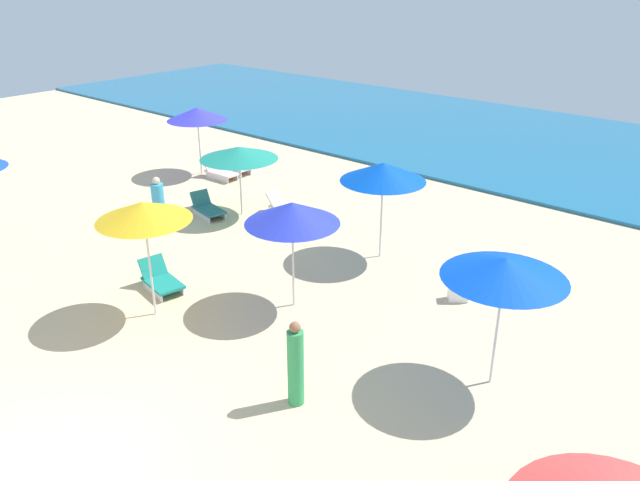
{
  "coord_description": "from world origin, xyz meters",
  "views": [
    {
      "loc": [
        8.05,
        -2.87,
        7.32
      ],
      "look_at": [
        -0.97,
        7.66,
        1.18
      ],
      "focal_mm": 35.56,
      "sensor_mm": 36.0,
      "label": 1
    }
  ],
  "objects_px": {
    "umbrella_5": "(197,114)",
    "beachgoer_1": "(158,203)",
    "lounge_chair_5_0": "(235,167)",
    "lounge_chair_2_0": "(207,208)",
    "umbrella_3": "(505,268)",
    "cooler_box_0": "(458,292)",
    "lounge_chair_2_1": "(286,205)",
    "beachgoer_0": "(296,366)",
    "lounge_chair_5_1": "(220,172)",
    "lounge_chair_1_0": "(161,280)",
    "umbrella_7": "(292,213)",
    "umbrella_1": "(143,211)",
    "umbrella_4": "(383,172)",
    "umbrella_2": "(239,153)"
  },
  "relations": [
    {
      "from": "umbrella_5",
      "to": "beachgoer_1",
      "type": "relative_size",
      "value": 1.65
    },
    {
      "from": "lounge_chair_5_0",
      "to": "beachgoer_1",
      "type": "height_order",
      "value": "beachgoer_1"
    },
    {
      "from": "lounge_chair_2_0",
      "to": "umbrella_3",
      "type": "relative_size",
      "value": 0.53
    },
    {
      "from": "cooler_box_0",
      "to": "umbrella_5",
      "type": "bearing_deg",
      "value": -48.89
    },
    {
      "from": "lounge_chair_2_1",
      "to": "beachgoer_0",
      "type": "bearing_deg",
      "value": -151.6
    },
    {
      "from": "beachgoer_0",
      "to": "lounge_chair_5_1",
      "type": "bearing_deg",
      "value": -96.11
    },
    {
      "from": "lounge_chair_1_0",
      "to": "lounge_chair_2_0",
      "type": "distance_m",
      "value": 4.9
    },
    {
      "from": "umbrella_7",
      "to": "beachgoer_0",
      "type": "relative_size",
      "value": 1.51
    },
    {
      "from": "umbrella_1",
      "to": "umbrella_4",
      "type": "xyz_separation_m",
      "value": [
        2.06,
        5.8,
        -0.11
      ]
    },
    {
      "from": "umbrella_4",
      "to": "lounge_chair_5_1",
      "type": "bearing_deg",
      "value": 169.04
    },
    {
      "from": "umbrella_1",
      "to": "lounge_chair_5_1",
      "type": "distance_m",
      "value": 9.97
    },
    {
      "from": "lounge_chair_2_0",
      "to": "umbrella_5",
      "type": "height_order",
      "value": "umbrella_5"
    },
    {
      "from": "umbrella_1",
      "to": "beachgoer_0",
      "type": "distance_m",
      "value": 4.85
    },
    {
      "from": "umbrella_2",
      "to": "lounge_chair_5_1",
      "type": "xyz_separation_m",
      "value": [
        -3.22,
        1.91,
        -1.74
      ]
    },
    {
      "from": "umbrella_4",
      "to": "umbrella_5",
      "type": "bearing_deg",
      "value": 170.49
    },
    {
      "from": "umbrella_1",
      "to": "umbrella_4",
      "type": "relative_size",
      "value": 1.03
    },
    {
      "from": "umbrella_3",
      "to": "umbrella_2",
      "type": "bearing_deg",
      "value": 163.81
    },
    {
      "from": "umbrella_7",
      "to": "cooler_box_0",
      "type": "xyz_separation_m",
      "value": [
        2.78,
        2.67,
        -2.08
      ]
    },
    {
      "from": "lounge_chair_5_0",
      "to": "umbrella_1",
      "type": "bearing_deg",
      "value": -145.63
    },
    {
      "from": "umbrella_1",
      "to": "cooler_box_0",
      "type": "relative_size",
      "value": 5.87
    },
    {
      "from": "umbrella_1",
      "to": "beachgoer_0",
      "type": "bearing_deg",
      "value": -2.94
    },
    {
      "from": "lounge_chair_2_0",
      "to": "umbrella_7",
      "type": "relative_size",
      "value": 0.54
    },
    {
      "from": "lounge_chair_2_0",
      "to": "cooler_box_0",
      "type": "bearing_deg",
      "value": -75.74
    },
    {
      "from": "umbrella_3",
      "to": "lounge_chair_5_0",
      "type": "xyz_separation_m",
      "value": [
        -13.18,
        5.52,
        -2.13
      ]
    },
    {
      "from": "lounge_chair_5_1",
      "to": "beachgoer_1",
      "type": "bearing_deg",
      "value": -156.57
    },
    {
      "from": "umbrella_4",
      "to": "beachgoer_0",
      "type": "bearing_deg",
      "value": -67.68
    },
    {
      "from": "umbrella_5",
      "to": "cooler_box_0",
      "type": "height_order",
      "value": "umbrella_5"
    },
    {
      "from": "lounge_chair_1_0",
      "to": "umbrella_3",
      "type": "bearing_deg",
      "value": -66.03
    },
    {
      "from": "umbrella_5",
      "to": "umbrella_1",
      "type": "bearing_deg",
      "value": -45.4
    },
    {
      "from": "lounge_chair_1_0",
      "to": "beachgoer_0",
      "type": "bearing_deg",
      "value": -89.99
    },
    {
      "from": "umbrella_3",
      "to": "umbrella_7",
      "type": "xyz_separation_m",
      "value": [
        -4.83,
        -0.26,
        -0.12
      ]
    },
    {
      "from": "lounge_chair_1_0",
      "to": "umbrella_4",
      "type": "relative_size",
      "value": 0.5
    },
    {
      "from": "umbrella_3",
      "to": "lounge_chair_1_0",
      "type": "bearing_deg",
      "value": -166.87
    },
    {
      "from": "lounge_chair_2_1",
      "to": "cooler_box_0",
      "type": "xyz_separation_m",
      "value": [
        6.87,
        -1.38,
        -0.08
      ]
    },
    {
      "from": "umbrella_3",
      "to": "umbrella_7",
      "type": "bearing_deg",
      "value": -176.87
    },
    {
      "from": "umbrella_1",
      "to": "umbrella_7",
      "type": "xyz_separation_m",
      "value": [
        2.09,
        2.34,
        -0.2
      ]
    },
    {
      "from": "lounge_chair_1_0",
      "to": "lounge_chair_5_0",
      "type": "xyz_separation_m",
      "value": [
        -5.41,
        7.33,
        0.02
      ]
    },
    {
      "from": "umbrella_3",
      "to": "lounge_chair_2_0",
      "type": "bearing_deg",
      "value": 168.82
    },
    {
      "from": "umbrella_5",
      "to": "beachgoer_0",
      "type": "bearing_deg",
      "value": -32.78
    },
    {
      "from": "umbrella_2",
      "to": "umbrella_7",
      "type": "relative_size",
      "value": 0.94
    },
    {
      "from": "cooler_box_0",
      "to": "umbrella_3",
      "type": "bearing_deg",
      "value": 92.38
    },
    {
      "from": "lounge_chair_5_0",
      "to": "cooler_box_0",
      "type": "bearing_deg",
      "value": -108.85
    },
    {
      "from": "umbrella_3",
      "to": "lounge_chair_2_1",
      "type": "bearing_deg",
      "value": 156.96
    },
    {
      "from": "lounge_chair_2_1",
      "to": "umbrella_7",
      "type": "relative_size",
      "value": 0.53
    },
    {
      "from": "umbrella_1",
      "to": "beachgoer_1",
      "type": "distance_m",
      "value": 5.71
    },
    {
      "from": "lounge_chair_1_0",
      "to": "lounge_chair_5_0",
      "type": "distance_m",
      "value": 9.12
    },
    {
      "from": "lounge_chair_1_0",
      "to": "beachgoer_1",
      "type": "distance_m",
      "value": 4.29
    },
    {
      "from": "lounge_chair_1_0",
      "to": "lounge_chair_5_1",
      "type": "xyz_separation_m",
      "value": [
        -5.43,
        6.62,
        -0.01
      ]
    },
    {
      "from": "lounge_chair_1_0",
      "to": "lounge_chair_2_1",
      "type": "height_order",
      "value": "lounge_chair_2_1"
    },
    {
      "from": "lounge_chair_1_0",
      "to": "umbrella_2",
      "type": "xyz_separation_m",
      "value": [
        -2.21,
        4.71,
        1.73
      ]
    }
  ]
}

